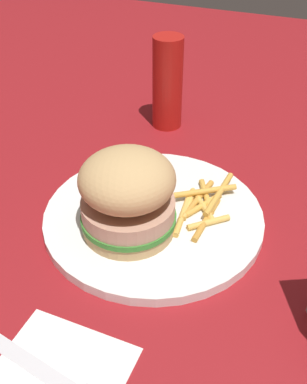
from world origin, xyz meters
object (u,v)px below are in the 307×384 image
napkin (55,380)px  plate (154,217)px  fries_pile (202,204)px  ketchup_bottle (168,83)px  sandwich (123,193)px  fork (56,379)px

napkin → plate: bearing=89.4°
fries_pile → ketchup_bottle: (-0.11, 0.19, 0.05)m
fries_pile → ketchup_bottle: size_ratio=0.89×
sandwich → fries_pile: size_ratio=0.85×
plate → napkin: 0.22m
sandwich → ketchup_bottle: size_ratio=0.76×
sandwich → fork: (0.02, -0.18, -0.06)m
plate → ketchup_bottle: (-0.06, 0.22, 0.06)m
fork → sandwich: bearing=96.0°
sandwich → fries_pile: sandwich is taller
sandwich → fries_pile: (0.07, 0.06, -0.04)m
plate → fries_pile: bearing=30.9°
sandwich → fork: sandwich is taller
plate → ketchup_bottle: ketchup_bottle is taller
plate → sandwich: size_ratio=2.43×
fork → ketchup_bottle: size_ratio=1.26×
plate → fries_pile: (0.05, 0.03, 0.01)m
plate → fork: bearing=-90.2°
plate → napkin: bearing=-90.6°
sandwich → napkin: (0.02, -0.18, -0.06)m
fries_pile → napkin: (-0.05, -0.24, -0.02)m
fries_pile → ketchup_bottle: 0.23m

